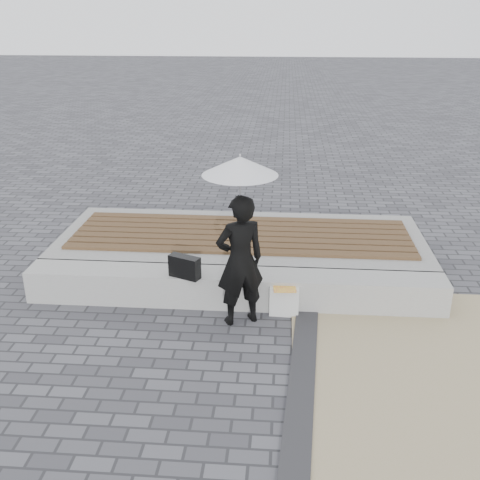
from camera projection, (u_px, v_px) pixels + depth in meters
name	position (u px, v px, depth m)	size (l,w,h in m)	color
ground	(219.00, 382.00, 5.44)	(80.00, 80.00, 0.00)	#525157
edging_band	(299.00, 420.00, 4.91)	(0.25, 5.20, 0.04)	#2C2C2F
seating_ledge	(234.00, 288.00, 6.84)	(5.00, 0.45, 0.40)	#A3A29E
timber_platform	(241.00, 249.00, 7.95)	(5.00, 2.00, 0.40)	gray
timber_decking	(241.00, 234.00, 7.86)	(4.60, 1.40, 0.04)	brown
woman	(240.00, 261.00, 6.22)	(0.55, 0.36, 1.51)	black
parasol	(240.00, 166.00, 5.82)	(0.79, 0.79, 1.01)	#A1A1A5
handbag	(185.00, 267.00, 6.60)	(0.37, 0.13, 0.26)	black
canvas_tote	(284.00, 301.00, 6.58)	(0.34, 0.14, 0.35)	silver
magazine	(285.00, 289.00, 6.46)	(0.26, 0.19, 0.01)	#D43D3B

